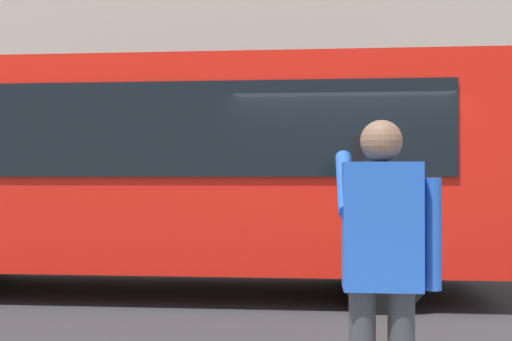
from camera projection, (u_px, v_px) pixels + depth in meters
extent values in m
plane|color=#2B2B2D|center=(341.00, 300.00, 7.94)|extent=(60.00, 60.00, 0.00)
cube|color=#19592D|center=(489.00, 110.00, 13.83)|extent=(4.40, 1.10, 0.24)
cube|color=red|center=(151.00, 166.00, 8.59)|extent=(9.00, 2.50, 2.60)
cube|color=black|center=(123.00, 129.00, 7.33)|extent=(7.60, 0.06, 1.10)
cylinder|color=black|center=(367.00, 247.00, 9.40)|extent=(1.00, 0.28, 1.00)
cylinder|color=black|center=(383.00, 269.00, 7.21)|extent=(1.00, 0.28, 1.00)
cube|color=#1E4CAD|center=(381.00, 226.00, 3.28)|extent=(0.40, 0.24, 0.66)
sphere|color=brown|center=(381.00, 141.00, 3.28)|extent=(0.22, 0.22, 0.22)
cylinder|color=#1E4CAD|center=(433.00, 234.00, 3.25)|extent=(0.09, 0.09, 0.58)
cylinder|color=#1E4CAD|center=(345.00, 183.00, 3.46)|extent=(0.09, 0.48, 0.37)
cube|color=black|center=(358.00, 148.00, 3.59)|extent=(0.07, 0.01, 0.14)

